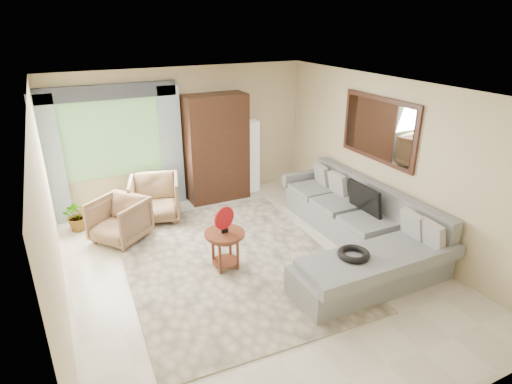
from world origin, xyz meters
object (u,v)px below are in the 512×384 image
tv_screen (364,199)px  potted_plant (78,215)px  armchair_right (155,198)px  armchair_left (119,220)px  armoire (216,148)px  coffee_table (225,250)px  sectional_sofa (357,232)px  floor_lamp (252,156)px

tv_screen → potted_plant: tv_screen is taller
armchair_right → tv_screen: bearing=-23.0°
armchair_left → armoire: 2.42m
armchair_right → potted_plant: size_ratio=1.57×
armchair_left → coffee_table: bearing=-0.5°
coffee_table → armchair_right: bearing=103.2°
tv_screen → armchair_right: size_ratio=0.84×
tv_screen → sectional_sofa: bearing=-141.5°
tv_screen → coffee_table: (-2.38, 0.15, -0.41)m
coffee_table → armchair_left: size_ratio=0.74×
tv_screen → armoire: size_ratio=0.35×
sectional_sofa → potted_plant: (-3.92, 2.64, -0.00)m
potted_plant → armchair_right: bearing=-6.9°
tv_screen → armoire: 3.09m
potted_plant → coffee_table: bearing=-51.5°
sectional_sofa → floor_lamp: bearing=98.3°
armchair_left → floor_lamp: floor_lamp is taller
armchair_left → potted_plant: (-0.58, 0.71, -0.08)m
potted_plant → armoire: size_ratio=0.27×
sectional_sofa → potted_plant: 4.73m
sectional_sofa → armchair_left: 3.86m
tv_screen → potted_plant: size_ratio=1.32×
sectional_sofa → armchair_right: (-2.61, 2.48, 0.12)m
sectional_sofa → tv_screen: tv_screen is taller
floor_lamp → sectional_sofa: bearing=-81.7°
armoire → armchair_left: bearing=-155.4°
sectional_sofa → tv_screen: (0.27, 0.21, 0.44)m
armoire → floor_lamp: armoire is taller
coffee_table → armchair_right: 2.17m
potted_plant → tv_screen: bearing=-30.1°
sectional_sofa → coffee_table: size_ratio=5.88×
armchair_left → armchair_right: size_ratio=0.91×
armoire → coffee_table: bearing=-109.2°
coffee_table → armchair_right: armchair_right is taller
coffee_table → potted_plant: 2.91m
armchair_left → potted_plant: size_ratio=1.42×
sectional_sofa → armchair_right: size_ratio=3.94×
potted_plant → sectional_sofa: bearing=-33.9°
coffee_table → armoire: 2.78m
tv_screen → potted_plant: (-4.19, 2.43, -0.44)m
sectional_sofa → tv_screen: size_ratio=4.68×
floor_lamp → potted_plant: bearing=-174.8°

